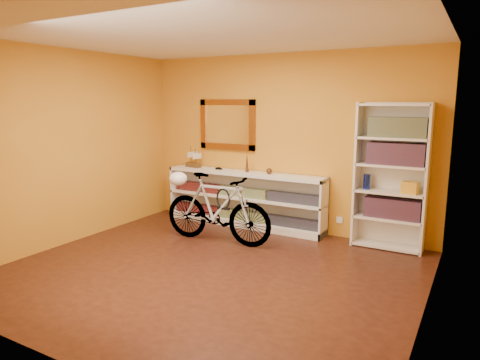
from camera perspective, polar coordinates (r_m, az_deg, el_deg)
The scene contains 24 objects.
floor at distance 5.05m, azimuth -4.01°, elevation -11.98°, with size 4.50×4.00×0.01m, color black.
ceiling at distance 4.73m, azimuth -4.43°, elevation 18.74°, with size 4.50×4.00×0.01m, color silver.
back_wall at distance 6.47m, azimuth 5.73°, elevation 4.86°, with size 4.50×0.01×2.60m, color #BF7B1C.
left_wall at distance 6.25m, azimuth -21.71°, elevation 3.99°, with size 0.01×4.00×2.60m, color #BF7B1C.
right_wall at distance 3.95m, azimuth 24.15°, elevation 0.50°, with size 0.01×4.00×2.60m, color #BF7B1C.
gilt_mirror at distance 6.85m, azimuth -1.70°, elevation 7.31°, with size 0.98×0.06×0.78m, color brown.
wall_socket at distance 6.33m, azimuth 12.98°, elevation -5.14°, with size 0.09×0.01×0.09m, color silver.
console_unit at distance 6.69m, azimuth 0.51°, elevation -2.50°, with size 2.60×0.35×0.85m, color silver, non-canonical shape.
cd_row_lower at distance 6.73m, azimuth 0.42°, elevation -4.65°, with size 2.50×0.13×0.14m, color black.
cd_row_upper at distance 6.65m, azimuth 0.43°, elevation -1.61°, with size 2.50×0.13×0.14m, color navy.
model_ship at distance 7.09m, azimuth -6.20°, elevation 3.07°, with size 0.29×0.11×0.34m, color #432D12, non-canonical shape.
toy_car at distance 6.84m, azimuth -2.81°, elevation 1.40°, with size 0.00×0.00×0.00m, color black.
bronze_ornament at distance 6.56m, azimuth 0.93°, elevation 2.42°, with size 0.05×0.05×0.32m, color #4F301B.
decorative_orb at distance 6.41m, azimuth 3.87°, elevation 1.18°, with size 0.09×0.09×0.09m, color #4F301B.
bookcase at distance 5.89m, azimuth 19.24°, elevation 0.36°, with size 0.90×0.30×1.90m, color silver, non-canonical shape.
book_row_a at distance 5.97m, azimuth 19.48°, elevation -3.51°, with size 0.70×0.22×0.26m, color maroon.
book_row_b at distance 5.84m, azimuth 19.90°, elevation 3.27°, with size 0.70×0.22×0.28m, color maroon.
book_row_c at distance 5.82m, azimuth 20.10°, elevation 6.54°, with size 0.70×0.22×0.25m, color #1B5360.
travel_mug at distance 5.95m, azimuth 16.36°, elevation -0.21°, with size 0.09×0.09×0.20m, color #152595.
red_tin at distance 5.89m, azimuth 17.73°, elevation 6.43°, with size 0.15×0.15×0.19m, color #9B2F16.
yellow_bag at distance 5.84m, azimuth 21.51°, elevation -0.97°, with size 0.19×0.13×0.15m, color gold.
bicycle at distance 5.89m, azimuth -3.03°, elevation -3.76°, with size 1.62×0.42×0.96m, color silver.
helmet at distance 6.14m, azimuth -8.15°, elevation 0.18°, with size 0.26×0.25×0.20m, color white.
u_lock at distance 5.82m, azimuth -2.22°, elevation -2.49°, with size 0.21×0.21×0.02m, color black.
Camera 1 is at (2.60, -3.89, 1.91)m, focal length 32.37 mm.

